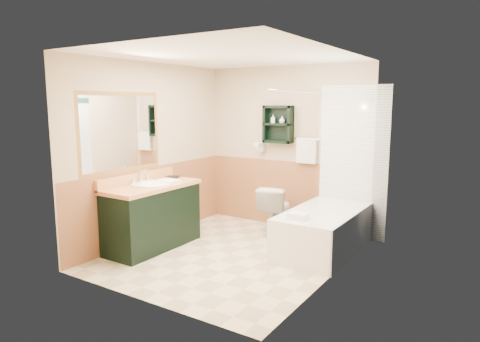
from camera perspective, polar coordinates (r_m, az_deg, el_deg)
name	(u,v)px	position (r m, az deg, el deg)	size (l,w,h in m)	color
floor	(231,254)	(5.42, -1.24, -11.01)	(3.00, 3.00, 0.00)	beige
back_wall	(287,148)	(6.44, 6.30, 3.12)	(2.60, 0.04, 2.40)	beige
left_wall	(150,152)	(5.97, -11.86, 2.51)	(0.04, 3.00, 2.40)	beige
right_wall	(336,168)	(4.54, 12.68, 0.45)	(0.04, 3.00, 2.40)	beige
ceiling	(230,54)	(5.12, -1.33, 15.32)	(2.60, 3.00, 0.04)	white
wainscot_left	(154,202)	(6.06, -11.41, -4.09)	(2.98, 2.98, 1.00)	#AF6F47
wainscot_back	(285,194)	(6.52, 6.06, -3.03)	(2.58, 2.58, 1.00)	#AF6F47
mirror_frame	(121,132)	(5.53, -15.59, 4.98)	(1.30, 1.30, 1.00)	olive
mirror_glass	(121,132)	(5.53, -15.56, 4.98)	(1.20, 1.20, 0.90)	white
tile_right	(354,172)	(5.28, 15.02, -0.10)	(1.50, 1.50, 2.10)	white
tile_back	(353,163)	(6.04, 14.83, 1.04)	(0.95, 0.95, 2.10)	white
tile_accent	(357,100)	(5.22, 15.30, 9.17)	(1.50, 1.50, 0.10)	#134329
wall_shelf	(278,124)	(6.36, 5.08, 6.23)	(0.45, 0.15, 0.55)	black
hair_dryer	(261,147)	(6.55, 2.81, 3.27)	(0.10, 0.24, 0.18)	silver
towel_bar	(307,139)	(6.22, 8.93, 4.24)	(0.40, 0.06, 0.40)	white
curtain_rod	(299,92)	(5.49, 7.84, 10.43)	(0.03, 0.03, 1.60)	silver
shower_curtain	(303,158)	(5.69, 8.40, 1.79)	(1.05, 1.05, 1.70)	beige
vanity	(153,216)	(5.66, -11.59, -5.92)	(0.59, 1.31, 0.83)	black
bathtub	(323,231)	(5.54, 11.06, -7.87)	(0.79, 1.50, 0.53)	white
toilet	(276,210)	(6.19, 4.80, -5.15)	(0.39, 0.70, 0.69)	white
counter_towel	(168,181)	(5.64, -9.55, -1.36)	(0.28, 0.22, 0.04)	white
vanity_book	(165,170)	(5.97, -9.94, 0.16)	(0.18, 0.02, 0.24)	black
tub_towel	(298,216)	(5.04, 7.78, -5.97)	(0.21, 0.18, 0.07)	white
soap_bottle_a	(273,121)	(6.39, 4.42, 6.65)	(0.06, 0.13, 0.06)	white
soap_bottle_b	(282,121)	(6.32, 5.65, 6.71)	(0.08, 0.11, 0.08)	white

